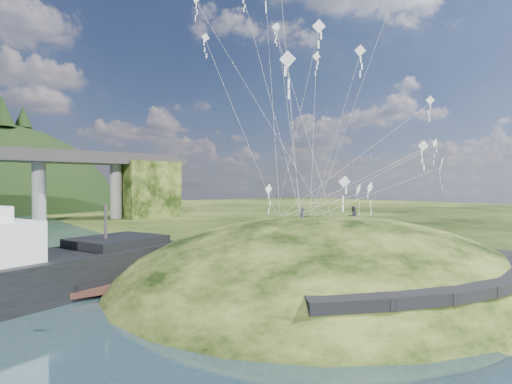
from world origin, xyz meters
TOP-DOWN VIEW (x-y plane):
  - ground at (0.00, 0.00)m, footprint 320.00×320.00m
  - grass_hill at (8.00, 2.00)m, footprint 36.00×32.00m
  - footpath at (7.46, -9.74)m, footprint 22.29×5.84m
  - work_barge at (-13.03, 9.43)m, footprint 24.34×13.44m
  - wooden_dock at (-3.05, 7.92)m, footprint 15.83×3.11m
  - kite_flyers at (9.95, 2.07)m, footprint 5.47×2.16m
  - kite_swarm at (7.17, 1.60)m, footprint 20.15×17.84m

SIDE VIEW (x-z plane):
  - grass_hill at x=8.00m, z-range -8.00..5.00m
  - ground at x=0.00m, z-range 0.00..0.00m
  - wooden_dock at x=-3.05m, z-range -0.07..1.06m
  - work_barge at x=-13.03m, z-range -2.05..6.18m
  - footpath at x=7.46m, z-range 1.67..2.50m
  - kite_flyers at x=9.95m, z-range 4.89..6.63m
  - kite_swarm at x=7.17m, z-range 5.92..26.89m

